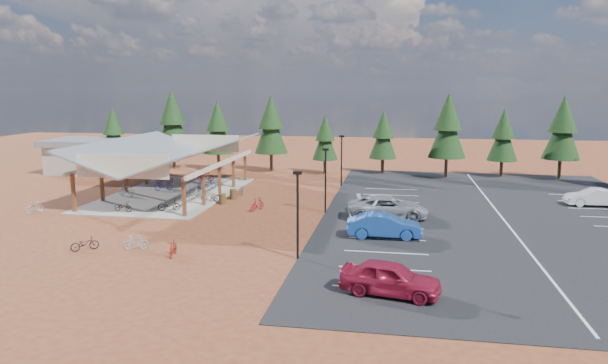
{
  "coord_description": "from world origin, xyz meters",
  "views": [
    {
      "loc": [
        10.52,
        -39.56,
        9.73
      ],
      "look_at": [
        2.9,
        4.17,
        2.04
      ],
      "focal_mm": 32.0,
      "sensor_mm": 36.0,
      "label": 1
    }
  ],
  "objects_px": {
    "bike_5": "(192,192)",
    "bike_6": "(207,184)",
    "bike_2": "(164,186)",
    "bike_15": "(257,204)",
    "bike_13": "(136,243)",
    "bike_3": "(164,179)",
    "car_1": "(384,225)",
    "lamp_post_0": "(298,209)",
    "lamp_post_2": "(341,157)",
    "outbuilding": "(97,155)",
    "bike_14": "(242,190)",
    "car_2": "(388,208)",
    "car_3": "(387,204)",
    "bike_0": "(123,206)",
    "trash_bin_1": "(233,194)",
    "trash_bin_0": "(222,199)",
    "bike_9": "(34,207)",
    "lamp_post_1": "(326,176)",
    "bike_12": "(85,244)",
    "bike_4": "(169,205)",
    "car_9": "(593,197)",
    "car_0": "(390,278)",
    "bike_7": "(206,177)",
    "bike_11": "(173,248)",
    "bike_16": "(210,196)",
    "bike_1": "(126,190)",
    "bike_pavilion": "(171,154)"
  },
  "relations": [
    {
      "from": "car_1",
      "to": "lamp_post_0",
      "type": "bearing_deg",
      "value": 135.2
    },
    {
      "from": "bike_9",
      "to": "bike_2",
      "type": "bearing_deg",
      "value": -96.02
    },
    {
      "from": "bike_2",
      "to": "bike_15",
      "type": "bearing_deg",
      "value": -138.09
    },
    {
      "from": "lamp_post_2",
      "to": "outbuilding",
      "type": "bearing_deg",
      "value": 172.15
    },
    {
      "from": "bike_6",
      "to": "car_9",
      "type": "relative_size",
      "value": 0.41
    },
    {
      "from": "bike_16",
      "to": "bike_1",
      "type": "bearing_deg",
      "value": -90.9
    },
    {
      "from": "bike_3",
      "to": "car_9",
      "type": "relative_size",
      "value": 0.4
    },
    {
      "from": "lamp_post_1",
      "to": "bike_15",
      "type": "bearing_deg",
      "value": -178.29
    },
    {
      "from": "lamp_post_1",
      "to": "bike_3",
      "type": "bearing_deg",
      "value": 151.45
    },
    {
      "from": "bike_5",
      "to": "bike_6",
      "type": "bearing_deg",
      "value": 0.09
    },
    {
      "from": "lamp_post_1",
      "to": "bike_12",
      "type": "distance_m",
      "value": 18.32
    },
    {
      "from": "car_1",
      "to": "bike_7",
      "type": "bearing_deg",
      "value": 42.74
    },
    {
      "from": "bike_3",
      "to": "car_2",
      "type": "height_order",
      "value": "car_2"
    },
    {
      "from": "bike_2",
      "to": "bike_16",
      "type": "height_order",
      "value": "bike_2"
    },
    {
      "from": "bike_1",
      "to": "bike_4",
      "type": "distance_m",
      "value": 8.13
    },
    {
      "from": "bike_0",
      "to": "bike_4",
      "type": "height_order",
      "value": "bike_4"
    },
    {
      "from": "bike_pavilion",
      "to": "bike_9",
      "type": "xyz_separation_m",
      "value": [
        -7.67,
        -9.08,
        -3.37
      ]
    },
    {
      "from": "bike_4",
      "to": "bike_9",
      "type": "bearing_deg",
      "value": 84.98
    },
    {
      "from": "lamp_post_2",
      "to": "bike_12",
      "type": "height_order",
      "value": "lamp_post_2"
    },
    {
      "from": "bike_0",
      "to": "bike_6",
      "type": "xyz_separation_m",
      "value": [
        3.09,
        10.67,
        0.04
      ]
    },
    {
      "from": "outbuilding",
      "to": "lamp_post_2",
      "type": "distance_m",
      "value": 29.29
    },
    {
      "from": "lamp_post_0",
      "to": "bike_11",
      "type": "height_order",
      "value": "lamp_post_0"
    },
    {
      "from": "outbuilding",
      "to": "trash_bin_1",
      "type": "height_order",
      "value": "outbuilding"
    },
    {
      "from": "car_1",
      "to": "car_9",
      "type": "distance_m",
      "value": 21.26
    },
    {
      "from": "bike_7",
      "to": "bike_13",
      "type": "height_order",
      "value": "bike_7"
    },
    {
      "from": "trash_bin_1",
      "to": "bike_14",
      "type": "height_order",
      "value": "bike_14"
    },
    {
      "from": "trash_bin_0",
      "to": "lamp_post_2",
      "type": "bearing_deg",
      "value": 48.64
    },
    {
      "from": "bike_3",
      "to": "car_1",
      "type": "bearing_deg",
      "value": -138.38
    },
    {
      "from": "car_0",
      "to": "trash_bin_0",
      "type": "bearing_deg",
      "value": 49.4
    },
    {
      "from": "trash_bin_0",
      "to": "car_3",
      "type": "bearing_deg",
      "value": -3.34
    },
    {
      "from": "bike_0",
      "to": "trash_bin_1",
      "type": "bearing_deg",
      "value": -35.37
    },
    {
      "from": "outbuilding",
      "to": "bike_6",
      "type": "xyz_separation_m",
      "value": [
        16.31,
        -8.13,
        -1.45
      ]
    },
    {
      "from": "bike_6",
      "to": "car_0",
      "type": "height_order",
      "value": "car_0"
    },
    {
      "from": "outbuilding",
      "to": "bike_9",
      "type": "bearing_deg",
      "value": -72.49
    },
    {
      "from": "car_3",
      "to": "bike_5",
      "type": "bearing_deg",
      "value": 74.33
    },
    {
      "from": "lamp_post_0",
      "to": "car_9",
      "type": "xyz_separation_m",
      "value": [
        21.75,
        18.21,
        -2.2
      ]
    },
    {
      "from": "bike_13",
      "to": "bike_4",
      "type": "bearing_deg",
      "value": 179.17
    },
    {
      "from": "outbuilding",
      "to": "bike_16",
      "type": "height_order",
      "value": "outbuilding"
    },
    {
      "from": "trash_bin_1",
      "to": "lamp_post_1",
      "type": "bearing_deg",
      "value": -23.75
    },
    {
      "from": "outbuilding",
      "to": "bike_9",
      "type": "relative_size",
      "value": 7.24
    },
    {
      "from": "car_0",
      "to": "bike_3",
      "type": "bearing_deg",
      "value": 52.68
    },
    {
      "from": "bike_15",
      "to": "car_1",
      "type": "height_order",
      "value": "car_1"
    },
    {
      "from": "trash_bin_1",
      "to": "bike_13",
      "type": "height_order",
      "value": "bike_13"
    },
    {
      "from": "bike_4",
      "to": "bike_14",
      "type": "height_order",
      "value": "bike_4"
    },
    {
      "from": "bike_14",
      "to": "car_2",
      "type": "distance_m",
      "value": 15.25
    },
    {
      "from": "bike_6",
      "to": "bike_9",
      "type": "distance_m",
      "value": 15.57
    },
    {
      "from": "bike_11",
      "to": "bike_15",
      "type": "relative_size",
      "value": 0.93
    },
    {
      "from": "lamp_post_1",
      "to": "car_1",
      "type": "xyz_separation_m",
      "value": [
        4.79,
        -6.62,
        -2.13
      ]
    },
    {
      "from": "bike_13",
      "to": "bike_3",
      "type": "bearing_deg",
      "value": -173.6
    },
    {
      "from": "outbuilding",
      "to": "car_3",
      "type": "xyz_separation_m",
      "value": [
        33.79,
        -15.11,
        -1.3
      ]
    }
  ]
}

